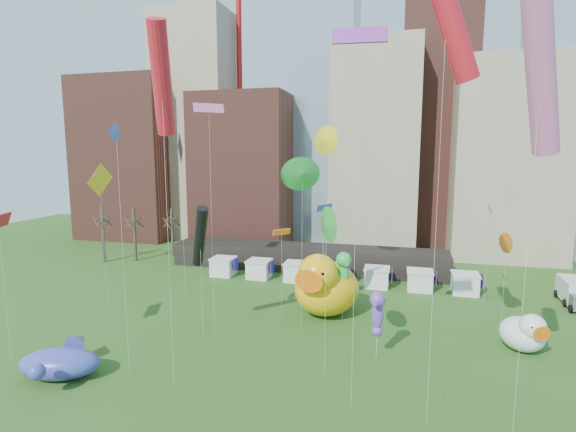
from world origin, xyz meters
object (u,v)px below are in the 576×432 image
(big_duck, at_px, (325,286))
(small_duck, at_px, (524,332))
(box_truck, at_px, (575,292))
(seahorse_green, at_px, (343,270))
(seahorse_purple, at_px, (378,310))
(whale_inflatable, at_px, (61,361))

(big_duck, xyz_separation_m, small_duck, (17.11, -3.74, -1.44))
(box_truck, bearing_deg, small_duck, -118.83)
(seahorse_green, height_order, box_truck, seahorse_green)
(box_truck, bearing_deg, seahorse_purple, -135.31)
(seahorse_purple, distance_m, whale_inflatable, 23.68)
(whale_inflatable, bearing_deg, small_duck, 5.39)
(big_duck, distance_m, whale_inflatable, 23.49)
(small_duck, bearing_deg, seahorse_purple, -178.67)
(whale_inflatable, bearing_deg, seahorse_purple, 5.52)
(small_duck, bearing_deg, big_duck, 147.93)
(seahorse_purple, distance_m, box_truck, 26.93)
(big_duck, distance_m, small_duck, 17.57)
(big_duck, bearing_deg, small_duck, 0.17)
(seahorse_purple, xyz_separation_m, box_truck, (19.77, 18.09, -2.64))
(small_duck, height_order, seahorse_purple, seahorse_purple)
(small_duck, bearing_deg, seahorse_green, 149.11)
(big_duck, relative_size, seahorse_green, 1.37)
(seahorse_green, distance_m, box_truck, 26.01)
(seahorse_green, distance_m, seahorse_purple, 8.37)
(small_duck, relative_size, box_truck, 0.80)
(big_duck, height_order, small_duck, big_duck)
(seahorse_green, bearing_deg, seahorse_purple, -83.94)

